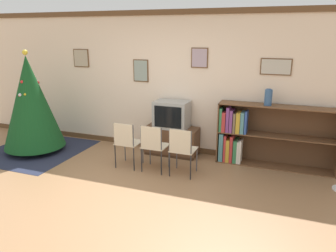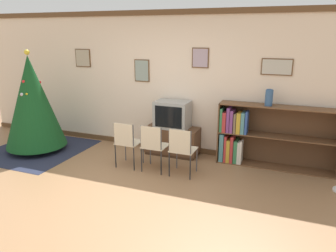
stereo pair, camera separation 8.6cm
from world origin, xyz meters
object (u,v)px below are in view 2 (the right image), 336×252
christmas_tree (33,102)px  television (172,115)px  folding_chair_center (153,145)px  folding_chair_right (182,149)px  tv_console (172,141)px  vase (269,97)px  folding_chair_left (127,142)px  bookshelf (254,136)px

christmas_tree → television: christmas_tree is taller
folding_chair_center → folding_chair_right: bearing=0.0°
christmas_tree → folding_chair_center: christmas_tree is taller
christmas_tree → tv_console: size_ratio=1.94×
vase → tv_console: bearing=-178.9°
folding_chair_left → vase: bearing=22.7°
folding_chair_center → vase: vase is taller
folding_chair_right → folding_chair_center: bearing=180.0°
folding_chair_left → bookshelf: size_ratio=0.41×
folding_chair_center → vase: (1.72, 0.93, 0.77)m
bookshelf → christmas_tree: bearing=-168.3°
tv_console → folding_chair_right: folding_chair_right is taller
christmas_tree → bookshelf: bearing=11.7°
christmas_tree → vase: (4.33, 0.83, 0.25)m
folding_chair_center → television: bearing=90.0°
christmas_tree → vase: christmas_tree is taller
christmas_tree → bookshelf: 4.25m
tv_console → vase: size_ratio=3.64×
tv_console → vase: bearing=1.1°
christmas_tree → folding_chair_right: bearing=-1.9°
christmas_tree → bookshelf: christmas_tree is taller
folding_chair_left → bookshelf: bookshelf is taller
tv_console → folding_chair_left: bearing=-119.3°
folding_chair_center → bookshelf: bearing=32.1°
christmas_tree → bookshelf: (4.13, 0.86, -0.47)m
tv_console → television: television is taller
folding_chair_right → vase: vase is taller
folding_chair_right → bookshelf: 1.40m
television → christmas_tree: bearing=-163.1°
folding_chair_center → bookshelf: bookshelf is taller
folding_chair_left → bookshelf: (2.03, 0.96, 0.05)m
television → tv_console: bearing=90.0°
bookshelf → folding_chair_right: bearing=-136.8°
television → folding_chair_right: (0.50, -0.90, -0.32)m
television → folding_chair_left: television is taller
christmas_tree → tv_console: christmas_tree is taller
tv_console → folding_chair_center: folding_chair_center is taller
tv_console → folding_chair_left: (-0.50, -0.90, 0.20)m
bookshelf → vase: vase is taller
folding_chair_center → bookshelf: size_ratio=0.41×
television → folding_chair_center: television is taller
folding_chair_center → tv_console: bearing=90.0°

